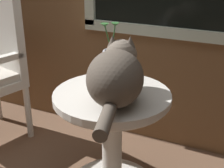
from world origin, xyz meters
name	(u,v)px	position (x,y,z in m)	size (l,w,h in m)	color
wicker_side_table	(112,127)	(0.28, 0.09, 0.41)	(0.61, 0.61, 0.61)	silver
cat	(116,75)	(0.34, 0.00, 0.75)	(0.35, 0.64, 0.28)	brown
pewter_vase_with_ivy	(112,68)	(0.23, 0.19, 0.71)	(0.14, 0.14, 0.33)	#99999E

